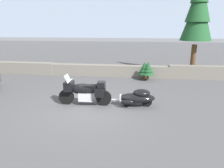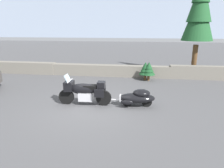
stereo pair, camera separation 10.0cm
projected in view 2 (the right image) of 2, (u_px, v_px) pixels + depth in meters
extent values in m
plane|color=#4C4C4F|center=(89.00, 107.00, 8.57)|extent=(80.00, 80.00, 0.00)
cube|color=slate|center=(3.00, 67.00, 15.01)|extent=(8.00, 0.59, 0.83)
cube|color=slate|center=(110.00, 71.00, 13.95)|extent=(8.00, 0.59, 0.77)
cube|color=#99A8BF|center=(139.00, 17.00, 97.59)|extent=(240.00, 80.00, 16.00)
cylinder|color=black|center=(66.00, 97.00, 8.88)|extent=(0.67, 0.17, 0.66)
cylinder|color=black|center=(104.00, 98.00, 8.73)|extent=(0.67, 0.17, 0.66)
cube|color=silver|center=(86.00, 96.00, 8.79)|extent=(0.62, 0.47, 0.36)
ellipsoid|color=black|center=(83.00, 89.00, 8.71)|extent=(1.22, 0.50, 0.48)
cube|color=black|center=(69.00, 86.00, 8.73)|extent=(0.39, 0.54, 0.40)
cube|color=#9EB7C6|center=(68.00, 78.00, 8.65)|extent=(0.21, 0.45, 0.34)
cube|color=black|center=(90.00, 87.00, 8.65)|extent=(0.58, 0.39, 0.16)
cube|color=black|center=(101.00, 85.00, 8.58)|extent=(0.34, 0.42, 0.28)
cube|color=black|center=(99.00, 93.00, 8.38)|extent=(0.41, 0.18, 0.32)
cube|color=black|center=(101.00, 89.00, 8.95)|extent=(0.41, 0.18, 0.32)
cylinder|color=silver|center=(70.00, 81.00, 8.67)|extent=(0.08, 0.70, 0.04)
cylinder|color=silver|center=(67.00, 91.00, 8.81)|extent=(0.26, 0.08, 0.54)
cylinder|color=black|center=(127.00, 101.00, 8.67)|extent=(0.44, 0.12, 0.44)
cylinder|color=black|center=(147.00, 102.00, 8.59)|extent=(0.44, 0.12, 0.44)
ellipsoid|color=black|center=(137.00, 98.00, 8.59)|extent=(1.53, 0.76, 0.40)
ellipsoid|color=black|center=(142.00, 93.00, 8.51)|extent=(0.75, 0.60, 0.32)
cube|color=silver|center=(120.00, 98.00, 8.66)|extent=(0.08, 0.32, 0.24)
ellipsoid|color=black|center=(127.00, 102.00, 8.35)|extent=(0.53, 0.17, 0.20)
ellipsoid|color=black|center=(127.00, 97.00, 8.96)|extent=(0.53, 0.17, 0.20)
cylinder|color=silver|center=(111.00, 99.00, 8.72)|extent=(0.70, 0.09, 0.05)
cylinder|color=brown|center=(194.00, 60.00, 14.14)|extent=(0.35, 0.35, 2.11)
cone|color=#1E5128|center=(199.00, 15.00, 13.33)|extent=(2.07, 2.07, 3.33)
cylinder|color=brown|center=(148.00, 78.00, 12.82)|extent=(0.16, 0.16, 0.34)
cone|color=#194723|center=(149.00, 70.00, 12.68)|extent=(0.80, 0.80, 0.54)
cone|color=#194723|center=(149.00, 68.00, 12.64)|extent=(0.62, 0.62, 0.47)
cone|color=#194723|center=(149.00, 65.00, 12.59)|extent=(0.44, 0.44, 0.41)
cylinder|color=brown|center=(145.00, 77.00, 12.96)|extent=(0.16, 0.16, 0.34)
cone|color=#194723|center=(145.00, 70.00, 12.83)|extent=(0.80, 0.80, 0.53)
cone|color=#194723|center=(145.00, 68.00, 12.78)|extent=(0.62, 0.62, 0.46)
cone|color=#194723|center=(146.00, 65.00, 12.74)|extent=(0.44, 0.44, 0.40)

